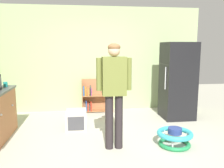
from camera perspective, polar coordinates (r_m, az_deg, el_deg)
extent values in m
plane|color=#B8B6A4|center=(4.19, 0.65, -14.48)|extent=(12.00, 12.00, 0.00)
cube|color=#A1B77F|center=(6.16, -2.43, 6.05)|extent=(5.20, 0.06, 2.70)
sphere|color=silver|center=(4.31, -25.48, -6.81)|extent=(0.04, 0.04, 0.04)
sphere|color=silver|center=(4.91, -23.19, -4.79)|extent=(0.04, 0.04, 0.04)
cube|color=black|center=(5.66, 15.76, 0.77)|extent=(0.70, 0.68, 1.78)
cylinder|color=silver|center=(5.36, 12.93, 1.39)|extent=(0.02, 0.02, 0.50)
cube|color=#333333|center=(5.49, 12.54, 4.76)|extent=(0.01, 0.67, 0.01)
cube|color=#A0693E|center=(6.04, -7.29, -2.94)|extent=(0.02, 0.28, 0.85)
cube|color=#A0693E|center=(6.09, 0.07, -2.76)|extent=(0.02, 0.28, 0.85)
cube|color=#A56C45|center=(6.18, -3.68, -2.61)|extent=(0.80, 0.02, 0.85)
cube|color=#A0693E|center=(6.15, -3.56, -6.46)|extent=(0.76, 0.24, 0.02)
cube|color=#A0693E|center=(6.05, -3.59, -2.76)|extent=(0.76, 0.24, 0.02)
cube|color=brown|center=(6.07, -6.86, -5.45)|extent=(0.02, 0.17, 0.24)
cube|color=#2D60A0|center=(5.99, -6.93, -1.72)|extent=(0.03, 0.17, 0.23)
cube|color=#224FA0|center=(6.07, -6.34, -5.34)|extent=(0.02, 0.17, 0.26)
cube|color=orange|center=(5.99, -6.48, -1.75)|extent=(0.03, 0.17, 0.22)
cube|color=#B43227|center=(6.08, -5.84, -5.62)|extent=(0.03, 0.17, 0.19)
cube|color=orange|center=(5.99, -5.88, -1.91)|extent=(0.03, 0.17, 0.18)
cube|color=#3C3E35|center=(6.09, -5.52, -5.76)|extent=(0.03, 0.17, 0.16)
cube|color=#3A4439|center=(5.99, -5.29, -1.60)|extent=(0.02, 0.17, 0.25)
cube|color=#AE291A|center=(6.08, -5.14, -5.47)|extent=(0.03, 0.17, 0.22)
cube|color=#8E328F|center=(6.00, -5.16, -1.92)|extent=(0.03, 0.17, 0.18)
cylinder|color=#2A2426|center=(3.88, -0.70, -9.30)|extent=(0.13, 0.13, 0.90)
cylinder|color=#2A2426|center=(3.90, 1.67, -9.20)|extent=(0.13, 0.13, 0.90)
cube|color=olive|center=(3.72, 0.50, 1.94)|extent=(0.38, 0.22, 0.62)
cylinder|color=olive|center=(3.69, -3.19, 2.35)|extent=(0.09, 0.09, 0.52)
cylinder|color=olive|center=(3.75, 4.14, 2.46)|extent=(0.09, 0.09, 0.52)
sphere|color=#D5AC89|center=(3.69, 0.51, 8.18)|extent=(0.19, 0.19, 0.19)
ellipsoid|color=brown|center=(3.69, 0.51, 9.00)|extent=(0.20, 0.20, 0.12)
torus|color=#228B4D|center=(4.25, 15.00, -13.95)|extent=(0.54, 0.54, 0.07)
torus|color=#33ABBC|center=(4.18, 15.10, -11.61)|extent=(0.60, 0.60, 0.08)
cylinder|color=navy|center=(4.16, 15.13, -10.97)|extent=(0.23, 0.23, 0.10)
cylinder|color=silver|center=(4.30, 17.84, -12.47)|extent=(0.02, 0.02, 0.18)
cylinder|color=silver|center=(4.34, 12.69, -12.04)|extent=(0.02, 0.02, 0.18)
cylinder|color=silver|center=(4.01, 14.62, -13.93)|extent=(0.02, 0.02, 0.18)
cube|color=beige|center=(4.97, -8.74, -8.54)|extent=(0.42, 0.54, 0.36)
cube|color=#424247|center=(4.70, -8.80, -9.55)|extent=(0.32, 0.01, 0.27)
cube|color=#515156|center=(4.68, -25.63, 0.40)|extent=(0.01, 0.10, 0.20)
cylinder|color=teal|center=(5.02, -24.61, -0.08)|extent=(0.08, 0.08, 0.09)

